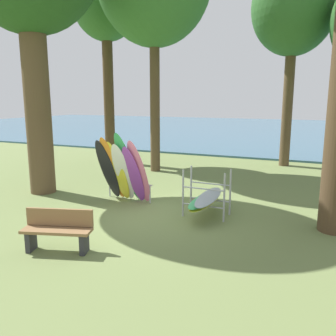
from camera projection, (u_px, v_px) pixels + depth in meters
name	position (u px, v px, depth m)	size (l,w,h in m)	color
ground_plane	(145.00, 215.00, 9.38)	(80.00, 80.00, 0.00)	olive
lake_water	(278.00, 130.00, 34.54)	(80.00, 36.00, 0.10)	#38607A
tree_mid_behind	(106.00, 4.00, 15.95)	(3.10, 3.10, 9.20)	#4C3823
tree_deep_back	(294.00, 9.00, 15.07)	(3.58, 3.58, 8.98)	brown
leaning_board_pile	(123.00, 171.00, 10.35)	(1.72, 1.10, 2.14)	black
board_storage_rack	(206.00, 198.00, 9.27)	(1.15, 2.13, 1.25)	#9EA0A5
park_bench	(58.00, 229.00, 7.12)	(1.46, 0.81, 0.85)	#2D2D33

